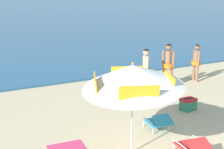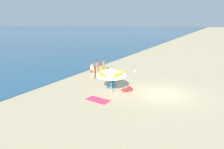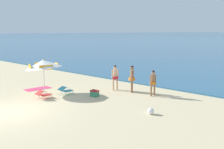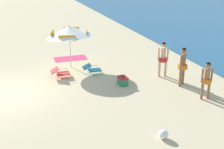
{
  "view_description": "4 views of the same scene",
  "coord_description": "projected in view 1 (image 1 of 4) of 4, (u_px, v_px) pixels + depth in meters",
  "views": [
    {
      "loc": [
        -5.85,
        -2.33,
        3.78
      ],
      "look_at": [
        -1.15,
        6.61,
        1.11
      ],
      "focal_mm": 50.43,
      "sensor_mm": 36.0,
      "label": 1
    },
    {
      "loc": [
        -14.32,
        -3.08,
        5.41
      ],
      "look_at": [
        -0.02,
        4.67,
        1.01
      ],
      "focal_mm": 29.79,
      "sensor_mm": 36.0,
      "label": 2
    },
    {
      "loc": [
        12.07,
        -5.63,
        4.03
      ],
      "look_at": [
        0.99,
        6.63,
        1.21
      ],
      "focal_mm": 40.96,
      "sensor_mm": 36.0,
      "label": 3
    },
    {
      "loc": [
        13.24,
        -0.48,
        5.94
      ],
      "look_at": [
        1.2,
        4.46,
        0.72
      ],
      "focal_mm": 51.94,
      "sensor_mm": 36.0,
      "label": 4
    }
  ],
  "objects": [
    {
      "name": "beach_umbrella_striped_main",
      "position": [
        133.0,
        76.0,
        7.14
      ],
      "size": [
        3.25,
        3.23,
        2.32
      ],
      "color": "silver",
      "rests_on": "ground"
    },
    {
      "name": "lounge_chair_under_umbrella",
      "position": [
        159.0,
        122.0,
        8.76
      ],
      "size": [
        0.64,
        0.93,
        0.51
      ],
      "color": "teal",
      "rests_on": "ground"
    },
    {
      "name": "lounge_chair_beside_umbrella",
      "position": [
        193.0,
        146.0,
        7.36
      ],
      "size": [
        0.64,
        0.94,
        0.52
      ],
      "color": "red",
      "rests_on": "ground"
    },
    {
      "name": "person_standing_near_shore",
      "position": [
        168.0,
        62.0,
        12.67
      ],
      "size": [
        0.44,
        0.46,
        1.78
      ],
      "color": "#8C6042",
      "rests_on": "ground"
    },
    {
      "name": "person_standing_beside",
      "position": [
        196.0,
        60.0,
        13.49
      ],
      "size": [
        0.4,
        0.47,
        1.62
      ],
      "color": "#8C6042",
      "rests_on": "ground"
    },
    {
      "name": "person_wading_in",
      "position": [
        146.0,
        68.0,
        11.89
      ],
      "size": [
        0.42,
        0.49,
        1.72
      ],
      "color": "#D8A87F",
      "rests_on": "ground"
    },
    {
      "name": "cooler_box",
      "position": [
        188.0,
        104.0,
        10.32
      ],
      "size": [
        0.51,
        0.38,
        0.43
      ],
      "color": "#2D7F5B",
      "rests_on": "ground"
    }
  ]
}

